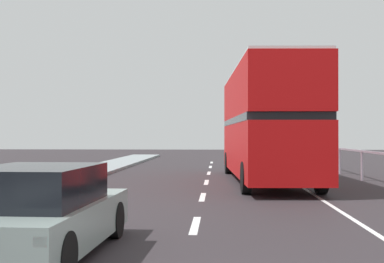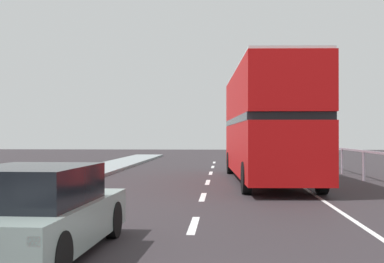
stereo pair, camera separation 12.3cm
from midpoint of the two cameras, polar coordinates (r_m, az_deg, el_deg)
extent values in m
cube|color=silver|center=(10.72, 0.02, -10.15)|extent=(0.16, 2.09, 0.01)
cube|color=silver|center=(15.44, 0.93, -7.14)|extent=(0.16, 2.09, 0.01)
cube|color=silver|center=(20.19, 1.41, -5.54)|extent=(0.16, 2.09, 0.01)
cube|color=silver|center=(24.94, 1.71, -4.55)|extent=(0.16, 2.09, 0.01)
cube|color=silver|center=(29.70, 1.91, -3.88)|extent=(0.16, 2.09, 0.01)
cube|color=silver|center=(34.47, 2.05, -3.39)|extent=(0.16, 2.09, 0.01)
cube|color=silver|center=(13.84, 14.86, -7.92)|extent=(0.12, 46.00, 0.01)
cylinder|color=#B3A9BC|center=(21.83, 17.87, -3.59)|extent=(0.10, 0.10, 1.18)
cylinder|color=#B3A9BC|center=(25.53, 15.66, -3.12)|extent=(0.10, 0.10, 1.18)
cylinder|color=#B3A9BC|center=(29.26, 14.01, -2.77)|extent=(0.10, 0.10, 1.18)
cylinder|color=#B3A9BC|center=(33.02, 12.74, -2.50)|extent=(0.10, 0.10, 1.18)
cube|color=red|center=(20.41, 7.81, -1.84)|extent=(3.04, 11.56, 1.89)
cube|color=black|center=(20.41, 7.81, 1.15)|extent=(3.04, 11.10, 0.24)
cube|color=red|center=(20.46, 7.80, 3.93)|extent=(3.04, 11.56, 1.74)
cube|color=silver|center=(20.55, 7.80, 6.48)|extent=(2.98, 11.33, 0.10)
cube|color=black|center=(26.08, 6.16, -1.31)|extent=(2.26, 0.15, 1.33)
cube|color=yellow|center=(26.15, 6.16, 3.95)|extent=(1.51, 0.11, 0.28)
cylinder|color=black|center=(24.64, 3.82, -3.44)|extent=(0.33, 1.01, 1.00)
cylinder|color=black|center=(24.89, 9.14, -3.41)|extent=(0.33, 1.01, 1.00)
cylinder|color=black|center=(16.23, 5.67, -5.05)|extent=(0.33, 1.01, 1.00)
cylinder|color=black|center=(16.61, 13.66, -4.93)|extent=(0.33, 1.01, 1.00)
cube|color=gray|center=(8.37, -16.55, -9.52)|extent=(1.93, 4.27, 0.62)
cube|color=black|center=(8.10, -17.09, -5.62)|extent=(1.65, 2.37, 0.56)
cube|color=red|center=(6.16, -16.67, -11.40)|extent=(0.16, 0.07, 0.12)
cylinder|color=black|center=(9.99, -18.00, -9.01)|extent=(0.22, 0.65, 0.64)
cylinder|color=black|center=(9.49, -8.74, -9.49)|extent=(0.22, 0.65, 0.64)
cylinder|color=black|center=(6.83, -14.41, -13.09)|extent=(0.22, 0.65, 0.64)
camera|label=1|loc=(0.06, -90.24, 0.00)|focal=48.98mm
camera|label=2|loc=(0.06, 89.76, 0.00)|focal=48.98mm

